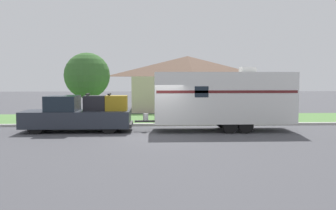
% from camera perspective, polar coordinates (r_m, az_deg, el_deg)
% --- Properties ---
extents(ground_plane, '(120.00, 120.00, 0.00)m').
position_cam_1_polar(ground_plane, '(18.69, -1.35, -4.64)').
color(ground_plane, '#47474C').
extents(curb_strip, '(80.00, 0.30, 0.14)m').
position_cam_1_polar(curb_strip, '(22.39, -1.56, -2.99)').
color(curb_strip, beige).
rests_on(curb_strip, ground_plane).
extents(lawn_strip, '(80.00, 7.00, 0.03)m').
position_cam_1_polar(lawn_strip, '(26.02, -1.71, -2.11)').
color(lawn_strip, '#568442').
rests_on(lawn_strip, ground_plane).
extents(house_across_street, '(10.50, 7.31, 4.81)m').
position_cam_1_polar(house_across_street, '(33.82, 2.98, 3.54)').
color(house_across_street, beige).
rests_on(house_across_street, ground_plane).
extents(pickup_truck, '(5.77, 2.09, 2.03)m').
position_cam_1_polar(pickup_truck, '(20.51, -13.58, -1.47)').
color(pickup_truck, black).
rests_on(pickup_truck, ground_plane).
extents(travel_trailer, '(8.46, 2.48, 3.44)m').
position_cam_1_polar(travel_trailer, '(20.44, 8.38, 1.17)').
color(travel_trailer, black).
rests_on(travel_trailer, ground_plane).
extents(mailbox, '(0.48, 0.20, 1.32)m').
position_cam_1_polar(mailbox, '(23.24, -1.44, -0.38)').
color(mailbox, brown).
rests_on(mailbox, ground_plane).
extents(tree_in_yard, '(3.17, 3.17, 4.61)m').
position_cam_1_polar(tree_in_yard, '(26.68, -12.22, 4.41)').
color(tree_in_yard, brown).
rests_on(tree_in_yard, ground_plane).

